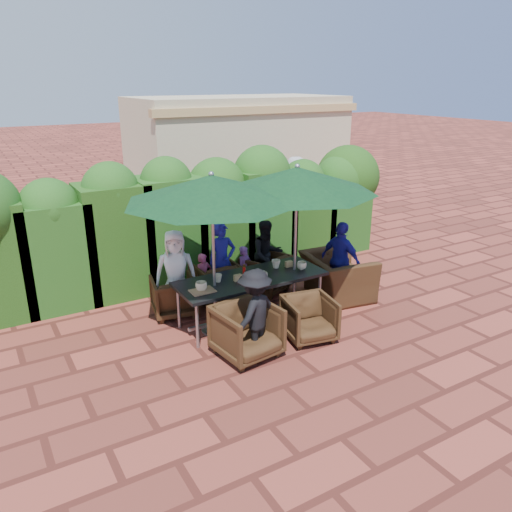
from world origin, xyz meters
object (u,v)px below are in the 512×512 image
chair_near_right (309,317)px  chair_far_mid (215,279)px  chair_near_left (247,329)px  dining_table (251,281)px  chair_far_right (265,271)px  umbrella_right (297,180)px  chair_far_left (174,294)px  umbrella_left (212,189)px  chair_end_right (338,269)px

chair_near_right → chair_far_mid: bearing=116.6°
chair_near_left → dining_table: bearing=50.1°
chair_far_right → dining_table: bearing=23.0°
umbrella_right → chair_far_left: 2.71m
chair_far_mid → chair_far_right: chair_far_right is taller
chair_far_left → chair_near_left: (0.39, -1.74, 0.06)m
chair_far_left → chair_far_mid: bearing=-156.5°
chair_far_left → chair_near_left: 1.78m
chair_far_left → chair_near_left: size_ratio=0.86×
dining_table → umbrella_left: bearing=-178.6°
dining_table → umbrella_left: size_ratio=0.95×
dining_table → chair_far_right: bearing=47.9°
umbrella_left → umbrella_right: 1.41m
chair_end_right → chair_near_left: bearing=121.3°
chair_end_right → chair_near_right: bearing=136.2°
chair_end_right → chair_far_left: bearing=83.4°
chair_far_right → umbrella_left: bearing=7.4°
umbrella_right → chair_far_right: umbrella_right is taller
dining_table → chair_near_right: (0.45, -0.94, -0.32)m
umbrella_right → umbrella_left: bearing=177.4°
chair_far_right → chair_near_right: size_ratio=1.06×
dining_table → chair_near_right: dining_table is taller
umbrella_left → chair_far_mid: umbrella_left is taller
umbrella_left → chair_far_right: size_ratio=3.34×
umbrella_right → chair_near_right: 2.07m
chair_far_mid → chair_far_right: bearing=172.6°
dining_table → umbrella_right: bearing=-5.8°
chair_far_left → chair_near_right: 2.29m
chair_far_mid → chair_near_right: chair_far_mid is taller
chair_far_left → chair_end_right: bearing=174.5°
dining_table → chair_near_right: 1.09m
umbrella_left → chair_far_left: 2.08m
chair_far_left → chair_far_right: 1.80m
chair_far_right → chair_near_left: size_ratio=0.92×
chair_end_right → chair_far_right: bearing=57.6°
umbrella_left → chair_near_right: (1.09, -0.93, -1.86)m
chair_far_right → chair_near_right: 1.89m
chair_far_mid → chair_far_right: size_ratio=0.99×
dining_table → umbrella_right: size_ratio=0.96×
dining_table → chair_near_left: (-0.58, -0.89, -0.27)m
umbrella_left → chair_near_left: (0.06, -0.88, -1.80)m
dining_table → umbrella_left: 1.66m
chair_far_right → chair_near_right: chair_far_right is taller
umbrella_right → chair_far_right: 2.09m
dining_table → umbrella_right: umbrella_right is taller
dining_table → chair_far_left: dining_table is taller
chair_far_right → chair_end_right: bearing=113.1°
umbrella_right → chair_end_right: (1.02, 0.13, -1.70)m
chair_far_right → chair_near_left: chair_near_left is taller
umbrella_right → chair_near_left: size_ratio=3.02×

